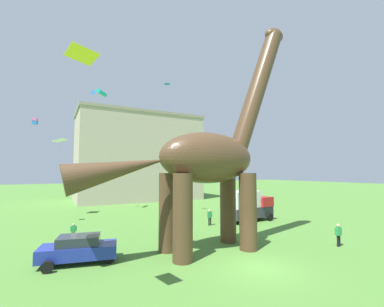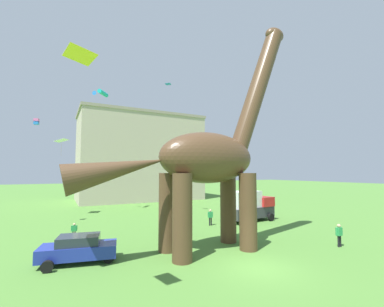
{
  "view_description": "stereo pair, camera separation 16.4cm",
  "coord_description": "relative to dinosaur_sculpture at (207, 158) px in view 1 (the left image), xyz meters",
  "views": [
    {
      "loc": [
        -9.98,
        -11.04,
        5.24
      ],
      "look_at": [
        -1.22,
        5.28,
        6.58
      ],
      "focal_mm": 24.03,
      "sensor_mm": 36.0,
      "label": 1
    },
    {
      "loc": [
        -9.84,
        -11.11,
        5.24
      ],
      "look_at": [
        -1.22,
        5.28,
        6.58
      ],
      "focal_mm": 24.03,
      "sensor_mm": 36.0,
      "label": 2
    }
  ],
  "objects": [
    {
      "name": "person_strolling_adult",
      "position": [
        8.69,
        -3.55,
        -5.26
      ],
      "size": [
        0.59,
        0.26,
        1.58
      ],
      "rotation": [
        0.0,
        0.0,
        1.47
      ],
      "color": "black",
      "rests_on": "ground_plane"
    },
    {
      "name": "parked_sedan_left",
      "position": [
        -7.77,
        1.55,
        -5.41
      ],
      "size": [
        4.48,
        2.63,
        1.55
      ],
      "rotation": [
        0.0,
        0.0,
        -0.21
      ],
      "color": "navy",
      "rests_on": "ground_plane"
    },
    {
      "name": "ground_plane",
      "position": [
        0.8,
        -3.92,
        -6.21
      ],
      "size": [
        240.0,
        240.0,
        0.0
      ],
      "primitive_type": "plane",
      "color": "#4C7F33"
    },
    {
      "name": "kite_mid_center",
      "position": [
        -4.21,
        19.84,
        9.38
      ],
      "size": [
        2.07,
        1.97,
        0.58
      ],
      "color": "#19B2B7"
    },
    {
      "name": "kite_high_left",
      "position": [
        -8.44,
        -5.06,
        3.3
      ],
      "size": [
        1.16,
        1.42,
        0.19
      ],
      "color": "yellow"
    },
    {
      "name": "background_building_block",
      "position": [
        5.16,
        33.9,
        1.9
      ],
      "size": [
        22.62,
        12.65,
        16.2
      ],
      "color": "#B7A893",
      "rests_on": "ground_plane"
    },
    {
      "name": "parked_box_truck",
      "position": [
        9.33,
        6.8,
        -4.57
      ],
      "size": [
        5.81,
        2.74,
        3.2
      ],
      "rotation": [
        0.0,
        0.0,
        0.12
      ],
      "color": "#38383D",
      "rests_on": "ground_plane"
    },
    {
      "name": "person_far_spectator",
      "position": [
        -7.7,
        7.34,
        -5.46
      ],
      "size": [
        0.47,
        0.21,
        1.24
      ],
      "rotation": [
        0.0,
        0.0,
        4.18
      ],
      "color": "#6B6056",
      "rests_on": "ground_plane"
    },
    {
      "name": "kite_high_right",
      "position": [
        2.6,
        13.41,
        9.73
      ],
      "size": [
        0.84,
        0.83,
        0.11
      ],
      "color": "#287AE5"
    },
    {
      "name": "kite_near_low",
      "position": [
        -10.98,
        13.97,
        3.94
      ],
      "size": [
        0.5,
        0.5,
        0.59
      ],
      "color": "pink"
    },
    {
      "name": "person_watching_child",
      "position": [
        4.49,
        6.83,
        -5.27
      ],
      "size": [
        0.58,
        0.26,
        1.55
      ],
      "rotation": [
        0.0,
        0.0,
        4.58
      ],
      "color": "black",
      "rests_on": "ground_plane"
    },
    {
      "name": "kite_near_high",
      "position": [
        -8.68,
        19.05,
        2.76
      ],
      "size": [
        1.73,
        1.98,
        2.07
      ],
      "color": "white"
    },
    {
      "name": "kite_mid_right",
      "position": [
        17.63,
        18.83,
        1.62
      ],
      "size": [
        2.56,
        2.88,
        0.82
      ],
      "color": "yellow"
    },
    {
      "name": "dinosaur_sculpture",
      "position": [
        0.0,
        0.0,
        0.0
      ],
      "size": [
        16.44,
        3.48,
        17.18
      ],
      "rotation": [
        0.0,
        0.0,
        -0.32
      ],
      "color": "#513823",
      "rests_on": "ground_plane"
    }
  ]
}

